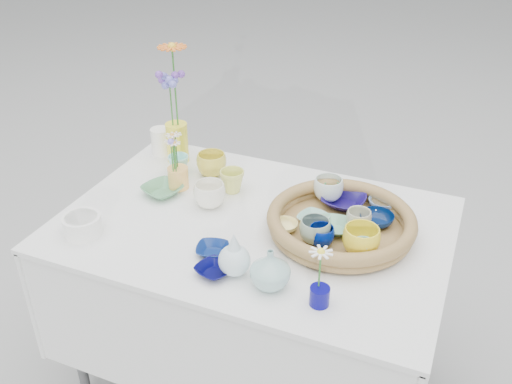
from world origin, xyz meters
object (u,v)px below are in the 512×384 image
at_px(wicker_tray, 341,223).
at_px(display_table, 254,382).
at_px(tall_vase_yellow, 177,143).
at_px(bud_vase_seafoam, 270,269).

bearing_deg(wicker_tray, display_table, -169.88).
distance_m(display_table, tall_vase_yellow, 1.00).
relative_size(wicker_tray, bud_vase_seafoam, 3.94).
xyz_separation_m(display_table, bud_vase_seafoam, (0.17, -0.28, 0.83)).
distance_m(display_table, wicker_tray, 0.85).
distance_m(wicker_tray, bud_vase_seafoam, 0.35).
relative_size(wicker_tray, tall_vase_yellow, 3.00).
bearing_deg(bud_vase_seafoam, wicker_tray, 71.05).
relative_size(display_table, bud_vase_seafoam, 10.48).
bearing_deg(wicker_tray, tall_vase_yellow, 161.73).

